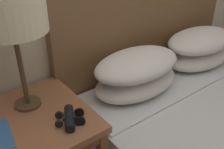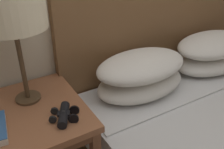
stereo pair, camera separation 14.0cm
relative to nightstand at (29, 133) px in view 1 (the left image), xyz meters
The scene contains 3 objects.
nightstand is the anchor object (origin of this frame).
table_lamp 0.58m from the nightstand, 64.29° to the left, with size 0.31×0.31×0.59m.
binoculars_pair 0.24m from the nightstand, 43.43° to the right, with size 0.16×0.16×0.05m.
Camera 1 is at (-0.85, -0.34, 1.46)m, focal length 42.00 mm.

